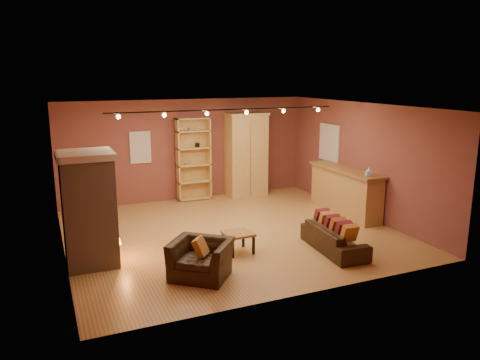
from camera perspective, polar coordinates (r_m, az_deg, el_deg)
name	(u,v)px	position (r m, az deg, el deg)	size (l,w,h in m)	color
floor	(231,232)	(10.53, -1.09, -6.42)	(7.00, 7.00, 0.00)	olive
ceiling	(231,106)	(9.97, -1.16, 8.96)	(7.00, 7.00, 0.00)	brown
back_wall	(187,150)	(13.18, -6.49, 3.68)	(7.00, 0.02, 2.80)	brown
left_wall	(59,186)	(9.44, -21.19, -0.71)	(0.02, 6.50, 2.80)	brown
right_wall	(362,160)	(11.91, 14.67, 2.38)	(0.02, 6.50, 2.80)	brown
fireplace	(89,209)	(8.97, -17.91, -3.39)	(1.01, 0.98, 2.12)	tan
back_window	(140,147)	(12.83, -12.06, 3.91)	(0.56, 0.04, 0.86)	silver
bookcase	(193,158)	(13.14, -5.80, 2.67)	(0.95, 0.37, 2.31)	#DBB56A
armoire	(246,154)	(13.51, 0.78, 3.15)	(1.18, 0.67, 2.40)	#DBB56A
bar_counter	(345,191)	(12.07, 12.71, -1.32)	(0.65, 2.44, 1.17)	tan
tissue_box	(369,172)	(11.18, 15.42, 0.92)	(0.16, 0.16, 0.22)	#8EC9E3
right_window	(329,143)	(12.97, 10.84, 4.50)	(0.05, 0.90, 1.00)	silver
loveseat	(334,233)	(9.57, 11.42, -6.41)	(0.64, 1.74, 0.73)	black
armchair	(201,253)	(8.22, -4.82, -8.83)	(1.19, 1.14, 0.88)	black
coffee_table	(238,235)	(9.31, -0.23, -6.75)	(0.57, 0.57, 0.41)	#9C6A38
track_rail	(227,111)	(10.17, -1.59, 8.39)	(5.20, 0.09, 0.13)	black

